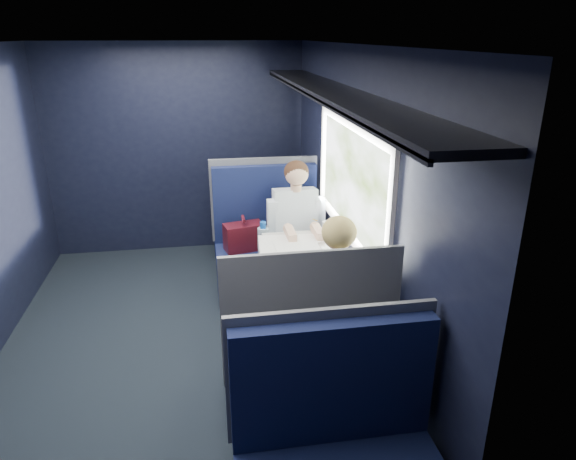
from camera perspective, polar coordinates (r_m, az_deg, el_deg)
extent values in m
cube|color=black|center=(4.36, -12.04, -12.51)|extent=(2.80, 4.20, 0.01)
cube|color=black|center=(4.01, 7.79, 3.13)|extent=(0.10, 4.20, 2.30)
cube|color=black|center=(5.93, -12.20, 8.68)|extent=(2.80, 0.10, 2.30)
cube|color=black|center=(1.95, -16.91, -18.75)|extent=(2.80, 0.10, 2.30)
cube|color=silver|center=(3.66, -14.99, 20.07)|extent=(2.80, 4.20, 0.10)
cube|color=#EEE3D0|center=(3.85, 7.18, 11.54)|extent=(0.03, 1.84, 0.07)
cube|color=#EEE3D0|center=(4.08, 6.64, -0.33)|extent=(0.03, 1.84, 0.07)
cube|color=#EEE3D0|center=(3.14, 11.31, 1.10)|extent=(0.03, 0.07, 0.78)
cube|color=#EEE3D0|center=(4.77, 3.97, 8.27)|extent=(0.03, 0.07, 0.78)
cube|color=black|center=(3.78, 4.96, 15.04)|extent=(0.36, 4.10, 0.04)
cube|color=black|center=(3.74, 2.34, 14.73)|extent=(0.02, 4.10, 0.03)
cube|color=red|center=(3.83, 7.34, 13.67)|extent=(0.01, 0.10, 0.12)
cylinder|color=#54565E|center=(4.21, -0.27, -7.67)|extent=(0.08, 0.08, 0.70)
cube|color=silver|center=(4.07, 2.23, -2.89)|extent=(0.62, 1.00, 0.04)
cube|color=#0B1134|center=(4.95, -2.05, -4.68)|extent=(1.00, 0.50, 0.45)
cube|color=#0B1134|center=(5.00, -2.59, 3.01)|extent=(1.00, 0.10, 0.75)
cube|color=#54565E|center=(5.04, -2.67, 3.47)|extent=(1.04, 0.03, 0.82)
cube|color=#54565E|center=(4.77, -2.02, -1.42)|extent=(0.06, 0.40, 0.20)
cube|color=#4A0F19|center=(4.85, -4.93, -0.75)|extent=(0.39, 0.26, 0.25)
cylinder|color=#4A0F19|center=(4.78, -5.00, 1.25)|extent=(0.06, 0.15, 0.03)
cylinder|color=silver|center=(4.68, -2.77, -1.37)|extent=(0.10, 0.10, 0.28)
cylinder|color=#1751AF|center=(4.62, -2.80, 0.56)|extent=(0.06, 0.06, 0.06)
cube|color=#0B1134|center=(3.62, 1.28, -15.31)|extent=(1.00, 0.50, 0.45)
cube|color=#0B1134|center=(3.04, 2.42, -9.49)|extent=(1.00, 0.10, 0.75)
cube|color=#54565E|center=(2.98, 2.65, -9.61)|extent=(1.04, 0.03, 0.82)
cube|color=#54565E|center=(3.48, 1.17, -10.51)|extent=(0.06, 0.40, 0.20)
cube|color=#0B1134|center=(5.95, -3.43, -0.14)|extent=(1.00, 0.40, 0.45)
cube|color=#0B1134|center=(5.54, -3.29, 4.33)|extent=(1.00, 0.10, 0.66)
cube|color=#54565E|center=(5.49, -3.23, 4.37)|extent=(1.04, 0.03, 0.72)
cube|color=#0B1134|center=(2.62, 4.99, -16.48)|extent=(1.00, 0.10, 0.66)
cube|color=#54565E|center=(2.65, 4.71, -15.43)|extent=(1.04, 0.03, 0.72)
cube|color=black|center=(4.73, 1.13, -1.86)|extent=(0.36, 0.44, 0.16)
cube|color=black|center=(4.68, 1.55, -6.25)|extent=(0.32, 0.12, 0.45)
cube|color=silver|center=(4.79, 0.80, 1.63)|extent=(0.40, 0.29, 0.53)
cylinder|color=#D8A88C|center=(4.66, 0.90, 4.72)|extent=(0.10, 0.10, 0.06)
sphere|color=#D8A88C|center=(4.61, 0.96, 6.26)|extent=(0.21, 0.21, 0.21)
sphere|color=#382114|center=(4.62, 0.93, 6.48)|extent=(0.22, 0.22, 0.22)
cube|color=silver|center=(4.72, -1.75, 1.33)|extent=(0.09, 0.12, 0.34)
cube|color=silver|center=(4.79, 3.48, 1.61)|extent=(0.09, 0.12, 0.34)
cube|color=black|center=(3.61, 4.86, -9.67)|extent=(0.36, 0.44, 0.16)
cube|color=black|center=(3.94, 4.01, -12.03)|extent=(0.32, 0.12, 0.45)
cube|color=black|center=(3.35, 5.66, -7.37)|extent=(0.40, 0.29, 0.53)
cylinder|color=#D8A88C|center=(3.27, 5.65, -2.71)|extent=(0.10, 0.10, 0.06)
sphere|color=#D8A88C|center=(3.23, 5.65, -0.38)|extent=(0.21, 0.21, 0.21)
sphere|color=tan|center=(3.21, 5.72, -0.23)|extent=(0.22, 0.22, 0.22)
cube|color=black|center=(3.34, 1.80, -7.37)|extent=(0.09, 0.12, 0.34)
cube|color=black|center=(3.45, 9.05, -6.72)|extent=(0.09, 0.12, 0.34)
cube|color=tan|center=(3.25, 6.00, -6.00)|extent=(0.26, 0.07, 0.36)
cube|color=white|center=(4.09, 0.47, -2.43)|extent=(0.57, 0.78, 0.01)
cube|color=silver|center=(4.15, 5.23, -2.08)|extent=(0.23, 0.29, 0.01)
cube|color=silver|center=(4.14, 6.64, -0.60)|extent=(0.02, 0.28, 0.19)
cube|color=black|center=(4.13, 6.56, -0.61)|extent=(0.02, 0.25, 0.16)
cylinder|color=silver|center=(4.27, 5.26, -0.25)|extent=(0.06, 0.06, 0.17)
cylinder|color=#1751AF|center=(4.23, 5.31, 1.08)|extent=(0.03, 0.03, 0.04)
cylinder|color=white|center=(4.50, 4.31, 0.37)|extent=(0.07, 0.07, 0.10)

